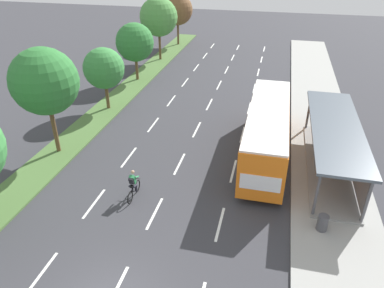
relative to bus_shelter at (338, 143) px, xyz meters
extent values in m
cube|color=#4C7038|center=(-17.83, 7.52, -1.81)|extent=(2.60, 52.00, 0.12)
cube|color=#9E9E99|center=(-0.28, 7.52, -1.79)|extent=(4.50, 52.00, 0.15)
cube|color=white|center=(-13.03, -11.70, -1.86)|extent=(0.14, 2.58, 0.01)
cube|color=white|center=(-13.03, -6.71, -1.86)|extent=(0.14, 2.58, 0.01)
cube|color=white|center=(-13.03, -1.72, -1.86)|extent=(0.14, 2.58, 0.01)
cube|color=white|center=(-13.03, 3.27, -1.86)|extent=(0.14, 2.58, 0.01)
cube|color=white|center=(-13.03, 8.25, -1.86)|extent=(0.14, 2.58, 0.01)
cube|color=white|center=(-13.03, 13.24, -1.86)|extent=(0.14, 2.58, 0.01)
cube|color=white|center=(-13.03, 18.23, -1.86)|extent=(0.14, 2.58, 0.01)
cube|color=white|center=(-13.03, 23.22, -1.86)|extent=(0.14, 2.58, 0.01)
cube|color=white|center=(-13.03, 28.21, -1.86)|extent=(0.14, 2.58, 0.01)
cube|color=white|center=(-9.53, -6.71, -1.86)|extent=(0.14, 2.58, 0.01)
cube|color=white|center=(-9.53, -1.72, -1.86)|extent=(0.14, 2.58, 0.01)
cube|color=white|center=(-9.53, 3.27, -1.86)|extent=(0.14, 2.58, 0.01)
cube|color=white|center=(-9.53, 8.25, -1.86)|extent=(0.14, 2.58, 0.01)
cube|color=white|center=(-9.53, 13.24, -1.86)|extent=(0.14, 2.58, 0.01)
cube|color=white|center=(-9.53, 18.23, -1.86)|extent=(0.14, 2.58, 0.01)
cube|color=white|center=(-9.53, 23.22, -1.86)|extent=(0.14, 2.58, 0.01)
cube|color=white|center=(-9.53, 28.21, -1.86)|extent=(0.14, 2.58, 0.01)
cube|color=white|center=(-6.03, -6.71, -1.86)|extent=(0.14, 2.58, 0.01)
cube|color=white|center=(-6.03, -1.72, -1.86)|extent=(0.14, 2.58, 0.01)
cube|color=white|center=(-6.03, 3.27, -1.86)|extent=(0.14, 2.58, 0.01)
cube|color=white|center=(-6.03, 8.25, -1.86)|extent=(0.14, 2.58, 0.01)
cube|color=white|center=(-6.03, 13.24, -1.86)|extent=(0.14, 2.58, 0.01)
cube|color=white|center=(-6.03, 18.23, -1.86)|extent=(0.14, 2.58, 0.01)
cube|color=white|center=(-6.03, 23.22, -1.86)|extent=(0.14, 2.58, 0.01)
cube|color=white|center=(-6.03, 28.21, -1.86)|extent=(0.14, 2.58, 0.01)
cube|color=gray|center=(-0.28, 0.00, -1.67)|extent=(2.60, 10.67, 0.10)
cylinder|color=#56565B|center=(-1.46, -5.09, -0.32)|extent=(0.16, 0.16, 2.60)
cylinder|color=#56565B|center=(-1.46, 5.09, -0.32)|extent=(0.16, 0.16, 2.60)
cylinder|color=#56565B|center=(0.90, -5.09, -0.32)|extent=(0.16, 0.16, 2.60)
cylinder|color=#56565B|center=(0.90, 5.09, -0.32)|extent=(0.16, 0.16, 2.60)
cube|color=gray|center=(0.96, 0.00, -0.32)|extent=(0.10, 10.14, 2.34)
cube|color=#4C5660|center=(-0.28, 0.00, 1.06)|extent=(2.90, 11.07, 0.16)
cube|color=orange|center=(-4.28, 0.60, -0.02)|extent=(2.50, 11.20, 2.80)
cube|color=#2D3D4C|center=(-4.28, 0.60, 0.83)|extent=(2.54, 10.30, 0.90)
cube|color=silver|center=(-4.28, 0.60, 1.44)|extent=(2.45, 10.98, 0.12)
cube|color=#2D3D4C|center=(-4.28, 6.22, 0.33)|extent=(2.25, 0.06, 1.54)
cube|color=white|center=(-4.28, -5.02, -0.22)|extent=(2.12, 0.04, 0.90)
cylinder|color=black|center=(-5.38, 4.08, -1.37)|extent=(0.30, 1.00, 1.00)
cylinder|color=black|center=(-3.18, 4.08, -1.37)|extent=(0.30, 1.00, 1.00)
cylinder|color=black|center=(-5.38, -2.87, -1.37)|extent=(0.30, 1.00, 1.00)
cylinder|color=black|center=(-3.18, -2.87, -1.37)|extent=(0.30, 1.00, 1.00)
torus|color=black|center=(-11.10, -5.09, -1.51)|extent=(0.06, 0.72, 0.72)
torus|color=black|center=(-11.10, -6.19, -1.51)|extent=(0.06, 0.72, 0.72)
cylinder|color=black|center=(-11.10, -5.64, -1.23)|extent=(0.05, 0.94, 0.05)
cylinder|color=black|center=(-11.10, -5.74, -1.41)|extent=(0.05, 0.57, 0.42)
cylinder|color=black|center=(-11.10, -5.84, -1.21)|extent=(0.04, 0.04, 0.40)
cube|color=black|center=(-11.10, -5.84, -1.01)|extent=(0.12, 0.24, 0.06)
cylinder|color=black|center=(-11.10, -5.14, -0.96)|extent=(0.46, 0.04, 0.04)
cube|color=#2D844C|center=(-11.10, -5.66, -0.68)|extent=(0.30, 0.36, 0.59)
cube|color=black|center=(-11.10, -5.82, -0.66)|extent=(0.26, 0.26, 0.42)
sphere|color=tan|center=(-11.10, -5.54, -0.26)|extent=(0.20, 0.20, 0.20)
cylinder|color=#23232D|center=(-11.22, -5.69, -1.08)|extent=(0.12, 0.42, 0.25)
cylinder|color=#23232D|center=(-11.22, -5.52, -1.34)|extent=(0.10, 0.17, 0.41)
cylinder|color=#23232D|center=(-10.98, -5.69, -1.08)|extent=(0.12, 0.42, 0.25)
cylinder|color=#23232D|center=(-10.98, -5.52, -1.34)|extent=(0.10, 0.17, 0.41)
cylinder|color=#2D844C|center=(-11.27, -5.44, -0.63)|extent=(0.09, 0.47, 0.28)
cylinder|color=#2D844C|center=(-10.93, -5.44, -0.63)|extent=(0.09, 0.47, 0.28)
cylinder|color=brown|center=(-17.91, -2.20, -0.07)|extent=(0.28, 0.28, 3.35)
sphere|color=#2D7533|center=(-17.91, -2.20, 3.17)|extent=(4.19, 4.19, 4.19)
cylinder|color=brown|center=(-17.72, 5.24, -0.64)|extent=(0.28, 0.28, 2.22)
sphere|color=#38843D|center=(-17.72, 5.24, 1.72)|extent=(3.32, 3.32, 3.32)
cylinder|color=brown|center=(-17.95, 12.69, -0.57)|extent=(0.28, 0.28, 2.36)
sphere|color=#2D7533|center=(-17.95, 12.69, 2.02)|extent=(3.74, 3.74, 3.74)
cylinder|color=brown|center=(-17.89, 20.14, -0.13)|extent=(0.28, 0.28, 3.24)
sphere|color=#4C8E42|center=(-17.89, 20.14, 3.12)|extent=(4.34, 4.34, 4.34)
cylinder|color=brown|center=(-17.72, 27.59, -0.23)|extent=(0.28, 0.28, 3.03)
sphere|color=brown|center=(-17.72, 27.59, 2.77)|extent=(3.96, 3.96, 3.96)
cylinder|color=#4C4C51|center=(-1.08, -6.09, -1.29)|extent=(0.52, 0.52, 0.85)
camera|label=1|loc=(-4.15, -20.60, 10.71)|focal=33.68mm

